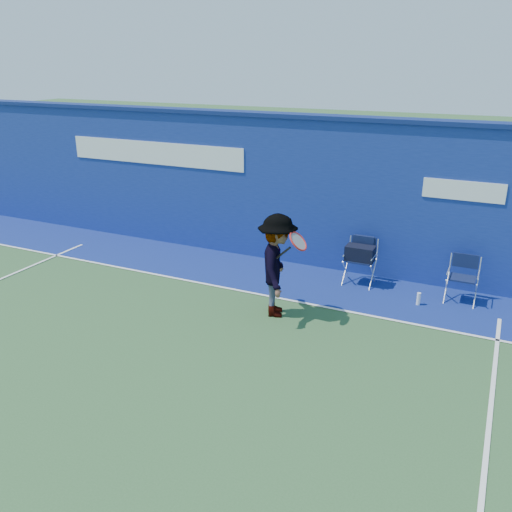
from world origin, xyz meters
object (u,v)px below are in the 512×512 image
at_px(directors_chair_right, 461,288).
at_px(tennis_player, 277,266).
at_px(water_bottle, 419,299).
at_px(directors_chair_left, 360,265).

relative_size(directors_chair_right, tennis_player, 0.48).
relative_size(water_bottle, tennis_player, 0.13).
height_order(directors_chair_left, water_bottle, directors_chair_left).
bearing_deg(tennis_player, water_bottle, 32.88).
distance_m(directors_chair_right, tennis_player, 3.40).
xyz_separation_m(water_bottle, tennis_player, (-2.13, -1.38, 0.76)).
bearing_deg(tennis_player, directors_chair_left, 63.87).
distance_m(directors_chair_left, directors_chair_right, 1.87).
distance_m(directors_chair_left, tennis_player, 2.15).
bearing_deg(directors_chair_right, tennis_player, -146.45).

